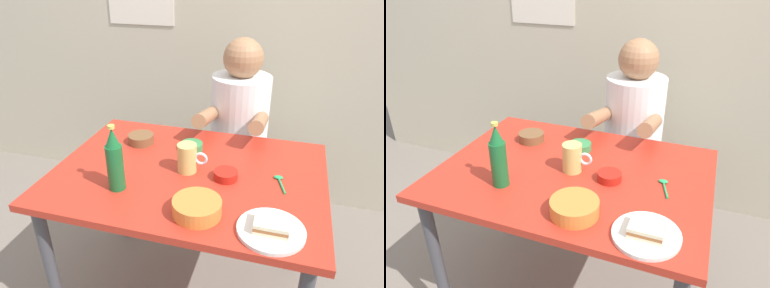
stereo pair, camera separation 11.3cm
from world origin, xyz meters
TOP-DOWN VIEW (x-y plane):
  - wall_back at (-0.00, 1.05)m, footprint 4.40×0.09m
  - dining_table at (0.00, 0.00)m, footprint 1.10×0.80m
  - stool at (0.11, 0.63)m, footprint 0.34×0.34m
  - person_seated at (0.11, 0.62)m, footprint 0.33×0.56m
  - plate_orange at (0.36, -0.29)m, footprint 0.22×0.22m
  - sandwich at (0.36, -0.29)m, footprint 0.11×0.09m
  - beer_mug at (-0.00, 0.00)m, footprint 0.13×0.08m
  - beer_bottle at (-0.23, -0.19)m, footprint 0.06×0.06m
  - condiment_bowl_brown at (-0.29, 0.18)m, footprint 0.12×0.12m
  - dip_bowl_green at (-0.04, 0.18)m, footprint 0.10×0.10m
  - sambal_bowl_red at (0.16, -0.02)m, footprint 0.10×0.10m
  - soup_bowl_orange at (0.11, -0.26)m, footprint 0.17×0.17m
  - spoon at (0.37, 0.02)m, footprint 0.05×0.12m

SIDE VIEW (x-z plane):
  - stool at x=0.11m, z-range 0.12..0.57m
  - dining_table at x=0.00m, z-range 0.28..1.02m
  - spoon at x=0.37m, z-range 0.74..0.75m
  - plate_orange at x=0.36m, z-range 0.74..0.75m
  - sambal_bowl_red at x=0.16m, z-range 0.74..0.78m
  - dip_bowl_green at x=-0.04m, z-range 0.74..0.78m
  - condiment_bowl_brown at x=-0.29m, z-range 0.74..0.78m
  - person_seated at x=0.11m, z-range 0.41..1.13m
  - soup_bowl_orange at x=0.11m, z-range 0.74..0.80m
  - sandwich at x=0.36m, z-range 0.75..0.79m
  - beer_mug at x=0.00m, z-range 0.74..0.86m
  - beer_bottle at x=-0.23m, z-range 0.73..0.99m
  - wall_back at x=0.00m, z-range 0.00..2.60m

